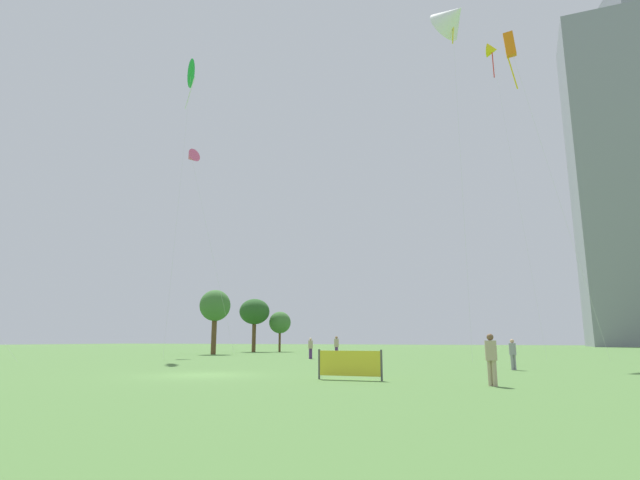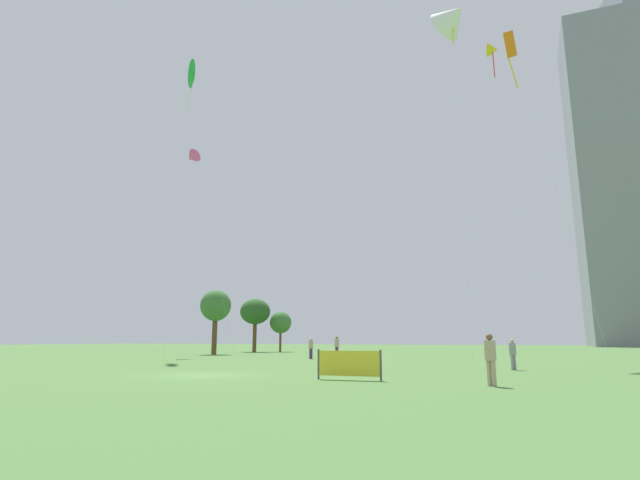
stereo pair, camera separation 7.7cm
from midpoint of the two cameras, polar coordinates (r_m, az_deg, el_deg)
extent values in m
plane|color=#4C7538|center=(23.26, -13.14, -14.73)|extent=(280.00, 280.00, 0.00)
cylinder|color=tan|center=(18.22, 19.11, -14.14)|extent=(0.16, 0.16, 0.83)
cylinder|color=tan|center=(18.32, 18.66, -14.15)|extent=(0.16, 0.16, 0.83)
cylinder|color=tan|center=(18.24, 18.73, -11.80)|extent=(0.38, 0.38, 0.66)
sphere|color=brown|center=(18.24, 18.64, -10.41)|extent=(0.23, 0.23, 0.23)
cylinder|color=#593372|center=(45.20, 1.76, -12.62)|extent=(0.17, 0.17, 0.89)
cylinder|color=#593372|center=(45.07, 1.92, -12.62)|extent=(0.17, 0.17, 0.89)
cylinder|color=tan|center=(45.12, 1.83, -11.61)|extent=(0.41, 0.41, 0.70)
sphere|color=#997051|center=(45.12, 1.83, -11.01)|extent=(0.24, 0.24, 0.24)
cylinder|color=#593372|center=(41.83, -1.05, -12.79)|extent=(0.15, 0.15, 0.81)
cylinder|color=#593372|center=(41.71, -1.22, -12.79)|extent=(0.15, 0.15, 0.81)
cylinder|color=tan|center=(41.76, -1.13, -11.79)|extent=(0.37, 0.37, 0.64)
sphere|color=beige|center=(41.76, -1.13, -11.20)|extent=(0.22, 0.22, 0.22)
cylinder|color=gray|center=(28.08, 20.94, -12.88)|extent=(0.14, 0.14, 0.75)
cylinder|color=gray|center=(28.19, 21.18, -12.85)|extent=(0.14, 0.14, 0.75)
cylinder|color=gray|center=(28.12, 20.96, -11.50)|extent=(0.34, 0.34, 0.59)
sphere|color=tan|center=(28.11, 20.90, -10.69)|extent=(0.20, 0.20, 0.20)
cylinder|color=silver|center=(54.20, -12.19, -1.44)|extent=(4.46, 2.93, 21.05)
cone|color=#E5598C|center=(57.08, -14.45, 9.12)|extent=(1.71, 1.80, 1.71)
cylinder|color=silver|center=(40.64, 15.70, 7.74)|extent=(0.52, 3.93, 28.93)
cone|color=white|center=(48.90, 14.76, 23.23)|extent=(4.31, 4.32, 3.67)
cylinder|color=yellow|center=(48.15, 14.84, 21.91)|extent=(0.32, 0.30, 2.10)
cylinder|color=silver|center=(49.64, 21.32, 5.96)|extent=(2.66, 5.79, 31.12)
cone|color=yellow|center=(58.57, 18.93, 19.75)|extent=(1.32, 1.49, 1.55)
cylinder|color=red|center=(57.73, 19.05, 18.30)|extent=(0.13, 0.19, 2.80)
cylinder|color=silver|center=(47.52, -15.80, 4.54)|extent=(2.97, 5.16, 28.22)
ellipsoid|color=green|center=(55.58, -14.49, 17.84)|extent=(2.99, 3.32, 2.03)
cylinder|color=white|center=(54.61, -14.60, 15.91)|extent=(0.81, 0.46, 3.53)
cylinder|color=silver|center=(41.55, 25.45, 4.25)|extent=(4.98, 5.23, 23.69)
cube|color=orange|center=(43.64, 20.70, 20.06)|extent=(0.87, 1.02, 1.92)
cylinder|color=yellow|center=(42.60, 20.91, 17.62)|extent=(0.69, 0.72, 3.55)
cylinder|color=brown|center=(65.46, -7.56, -10.87)|extent=(0.49, 0.49, 3.72)
ellipsoid|color=#285623|center=(65.55, -7.49, -8.07)|extent=(3.84, 3.84, 3.23)
cylinder|color=brown|center=(55.44, -12.01, -10.53)|extent=(0.54, 0.54, 3.99)
ellipsoid|color=#3D7033|center=(55.55, -11.88, -7.29)|extent=(3.28, 3.28, 3.32)
cylinder|color=brown|center=(65.86, -4.64, -11.36)|extent=(0.29, 0.29, 2.73)
ellipsoid|color=#3D7033|center=(65.89, -4.61, -9.32)|extent=(2.79, 2.79, 2.77)
cube|color=gray|center=(137.12, 30.27, 6.06)|extent=(17.19, 19.21, 77.41)
cylinder|color=#4C4C4C|center=(19.60, 6.89, -13.95)|extent=(0.08, 0.08, 1.15)
cylinder|color=#4C4C4C|center=(20.35, -0.20, -13.92)|extent=(0.08, 0.08, 1.15)
cube|color=yellow|center=(19.94, 3.27, -13.82)|extent=(2.51, 0.16, 0.95)
camera|label=1|loc=(0.04, -90.07, 0.01)|focal=28.16mm
camera|label=2|loc=(0.04, 89.93, -0.01)|focal=28.16mm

